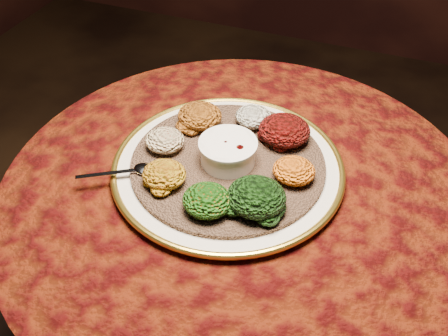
% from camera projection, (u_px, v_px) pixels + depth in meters
% --- Properties ---
extents(table, '(0.96, 0.96, 0.73)m').
position_uv_depth(table, '(239.00, 241.00, 1.11)').
color(table, black).
rests_on(table, ground).
extents(platter, '(0.55, 0.55, 0.02)m').
position_uv_depth(platter, '(228.00, 167.00, 1.01)').
color(platter, silver).
rests_on(platter, table).
extents(injera, '(0.49, 0.49, 0.01)m').
position_uv_depth(injera, '(228.00, 163.00, 1.00)').
color(injera, brown).
rests_on(injera, platter).
extents(stew_bowl, '(0.12, 0.12, 0.05)m').
position_uv_depth(stew_bowl, '(228.00, 150.00, 0.98)').
color(stew_bowl, silver).
rests_on(stew_bowl, injera).
extents(spoon, '(0.14, 0.09, 0.01)m').
position_uv_depth(spoon, '(139.00, 170.00, 0.97)').
color(spoon, silver).
rests_on(spoon, injera).
extents(portion_ayib, '(0.08, 0.08, 0.04)m').
position_uv_depth(portion_ayib, '(253.00, 117.00, 1.08)').
color(portion_ayib, beige).
rests_on(portion_ayib, injera).
extents(portion_kitfo, '(0.11, 0.10, 0.05)m').
position_uv_depth(portion_kitfo, '(284.00, 130.00, 1.03)').
color(portion_kitfo, black).
rests_on(portion_kitfo, injera).
extents(portion_tikil, '(0.08, 0.08, 0.04)m').
position_uv_depth(portion_tikil, '(294.00, 171.00, 0.95)').
color(portion_tikil, '#A65D0D').
rests_on(portion_tikil, injera).
extents(portion_gomen, '(0.11, 0.10, 0.05)m').
position_uv_depth(portion_gomen, '(256.00, 197.00, 0.89)').
color(portion_gomen, black).
rests_on(portion_gomen, injera).
extents(portion_mixveg, '(0.09, 0.09, 0.04)m').
position_uv_depth(portion_mixveg, '(207.00, 200.00, 0.89)').
color(portion_mixveg, '#9E410A').
rests_on(portion_mixveg, injera).
extents(portion_kik, '(0.08, 0.08, 0.04)m').
position_uv_depth(portion_kik, '(164.00, 174.00, 0.94)').
color(portion_kik, '#B3830F').
rests_on(portion_kik, injera).
extents(portion_timatim, '(0.08, 0.08, 0.04)m').
position_uv_depth(portion_timatim, '(165.00, 140.00, 1.02)').
color(portion_timatim, maroon).
rests_on(portion_timatim, injera).
extents(portion_shiro, '(0.10, 0.09, 0.05)m').
position_uv_depth(portion_shiro, '(200.00, 116.00, 1.07)').
color(portion_shiro, '#924B11').
rests_on(portion_shiro, injera).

